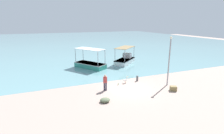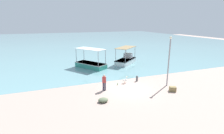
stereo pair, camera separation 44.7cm
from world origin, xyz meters
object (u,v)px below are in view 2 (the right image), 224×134
at_px(fishing_boat_near_right, 126,60).
at_px(glass_bottle, 118,84).
at_px(cargo_crate, 173,89).
at_px(fisherman_standing, 104,82).
at_px(net_pile, 103,100).
at_px(lamp_post, 169,58).
at_px(pelican, 125,80).
at_px(mooring_bollard, 137,78).
at_px(fishing_boat_outer, 91,64).

distance_m(fishing_boat_near_right, glass_bottle, 10.34).
bearing_deg(cargo_crate, fisherman_standing, 157.22).
distance_m(fishing_boat_near_right, net_pile, 14.71).
distance_m(fishing_boat_near_right, lamp_post, 11.20).
bearing_deg(fisherman_standing, pelican, 22.37).
bearing_deg(lamp_post, fisherman_standing, 171.10).
distance_m(pelican, glass_bottle, 1.11).
relative_size(net_pile, cargo_crate, 1.41).
xyz_separation_m(lamp_post, cargo_crate, (-0.53, -1.61, -2.81)).
distance_m(fishing_boat_near_right, cargo_crate, 12.57).
distance_m(mooring_bollard, cargo_crate, 4.47).
distance_m(pelican, mooring_bollard, 1.63).
distance_m(fishing_boat_near_right, fisherman_standing, 12.14).
height_order(pelican, mooring_bollard, pelican).
bearing_deg(glass_bottle, fishing_boat_near_right, 59.63).
height_order(fishing_boat_outer, cargo_crate, fishing_boat_outer).
distance_m(mooring_bollard, glass_bottle, 2.71).
xyz_separation_m(mooring_bollard, glass_bottle, (-2.67, -0.42, -0.25)).
height_order(net_pile, glass_bottle, net_pile).
bearing_deg(cargo_crate, fishing_boat_near_right, 86.98).
distance_m(mooring_bollard, net_pile, 6.67).
xyz_separation_m(fisherman_standing, net_pile, (-0.92, -2.48, -0.72)).
height_order(fisherman_standing, glass_bottle, fisherman_standing).
height_order(fishing_boat_outer, fishing_boat_near_right, fishing_boat_outer).
bearing_deg(glass_bottle, net_pile, -129.40).
bearing_deg(fisherman_standing, glass_bottle, 26.32).
bearing_deg(mooring_bollard, fisherman_standing, -163.53).
height_order(fishing_boat_outer, mooring_bollard, fishing_boat_outer).
distance_m(cargo_crate, glass_bottle, 5.83).
bearing_deg(fishing_boat_near_right, fisherman_standing, -125.80).
xyz_separation_m(pelican, fisherman_standing, (-2.91, -1.20, 0.53)).
xyz_separation_m(fishing_boat_near_right, mooring_bollard, (-2.56, -8.50, -0.26)).
relative_size(lamp_post, cargo_crate, 8.42).
bearing_deg(mooring_bollard, lamp_post, -45.09).
bearing_deg(glass_bottle, lamp_post, -21.61).
bearing_deg(mooring_bollard, fishing_boat_near_right, 73.26).
distance_m(pelican, net_pile, 5.32).
height_order(fishing_boat_near_right, glass_bottle, fishing_boat_near_right).
relative_size(fishing_boat_outer, glass_bottle, 19.25).
height_order(fishing_boat_near_right, net_pile, fishing_boat_near_right).
relative_size(fisherman_standing, glass_bottle, 6.26).
bearing_deg(mooring_bollard, fishing_boat_outer, 114.19).
bearing_deg(fisherman_standing, fishing_boat_near_right, 54.20).
bearing_deg(fishing_boat_outer, lamp_post, -60.01).
distance_m(lamp_post, cargo_crate, 3.29).
bearing_deg(fishing_boat_outer, net_pile, -99.00).
relative_size(fishing_boat_outer, cargo_crate, 8.10).
relative_size(fishing_boat_outer, net_pile, 5.75).
xyz_separation_m(lamp_post, net_pile, (-7.89, -1.39, -2.88)).
relative_size(lamp_post, net_pile, 5.98).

